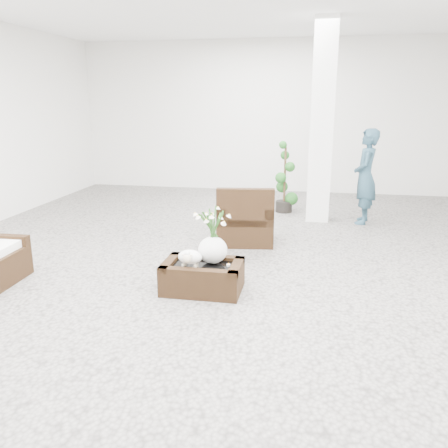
# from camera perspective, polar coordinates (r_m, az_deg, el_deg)

# --- Properties ---
(ground) EXTENTS (11.00, 11.00, 0.00)m
(ground) POSITION_cam_1_polar(r_m,az_deg,el_deg) (6.21, 0.17, -5.29)
(ground) COLOR gray
(ground) RESTS_ON ground
(column) EXTENTS (0.40, 0.40, 3.50)m
(column) POSITION_cam_1_polar(r_m,az_deg,el_deg) (8.54, 11.86, 11.98)
(column) COLOR white
(column) RESTS_ON ground
(coffee_table) EXTENTS (0.90, 0.60, 0.31)m
(coffee_table) POSITION_cam_1_polar(r_m,az_deg,el_deg) (5.44, -2.63, -6.59)
(coffee_table) COLOR #35200F
(coffee_table) RESTS_ON ground
(sheep_figurine) EXTENTS (0.28, 0.23, 0.21)m
(sheep_figurine) POSITION_cam_1_polar(r_m,az_deg,el_deg) (5.28, -4.18, -4.24)
(sheep_figurine) COLOR white
(sheep_figurine) RESTS_ON coffee_table
(planter_narcissus) EXTENTS (0.44, 0.44, 0.80)m
(planter_narcissus) POSITION_cam_1_polar(r_m,az_deg,el_deg) (5.33, -1.41, -0.71)
(planter_narcissus) COLOR white
(planter_narcissus) RESTS_ON coffee_table
(tealight) EXTENTS (0.04, 0.04, 0.03)m
(tealight) POSITION_cam_1_polar(r_m,az_deg,el_deg) (5.34, 0.55, -5.02)
(tealight) COLOR white
(tealight) RESTS_ON coffee_table
(armchair) EXTENTS (0.95, 0.92, 0.90)m
(armchair) POSITION_cam_1_polar(r_m,az_deg,el_deg) (7.20, 2.61, 1.31)
(armchair) COLOR #35200F
(armchair) RESTS_ON ground
(topiary) EXTENTS (0.36, 0.36, 1.36)m
(topiary) POSITION_cam_1_polar(r_m,az_deg,el_deg) (9.17, 7.44, 5.63)
(topiary) COLOR #1B4F19
(topiary) RESTS_ON ground
(shopper) EXTENTS (0.48, 0.66, 1.67)m
(shopper) POSITION_cam_1_polar(r_m,az_deg,el_deg) (8.61, 16.90, 5.55)
(shopper) COLOR #274758
(shopper) RESTS_ON ground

